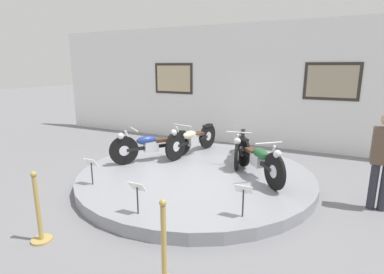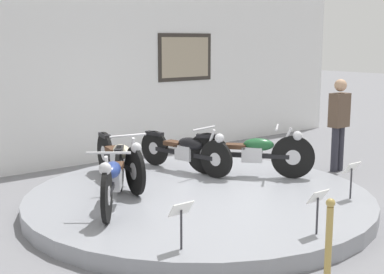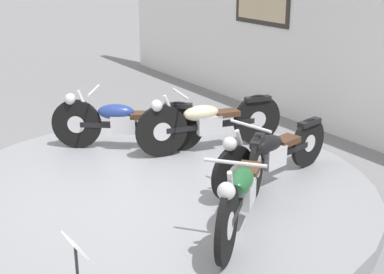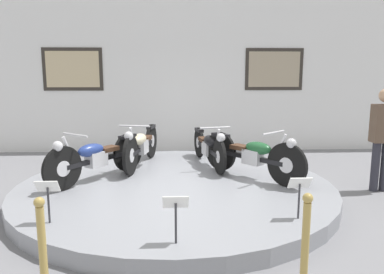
# 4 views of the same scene
# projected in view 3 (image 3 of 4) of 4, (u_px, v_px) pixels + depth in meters

# --- Properties ---
(ground_plane) EXTENTS (60.00, 60.00, 0.00)m
(ground_plane) POSITION_uv_depth(u_px,v_px,m) (158.00, 202.00, 6.06)
(ground_plane) COLOR slate
(display_platform) EXTENTS (4.87, 4.87, 0.21)m
(display_platform) POSITION_uv_depth(u_px,v_px,m) (158.00, 194.00, 6.03)
(display_platform) COLOR gray
(display_platform) RESTS_ON ground_plane
(back_wall) EXTENTS (14.00, 0.22, 3.61)m
(back_wall) POSITION_uv_depth(u_px,v_px,m) (381.00, 20.00, 7.27)
(back_wall) COLOR white
(back_wall) RESTS_ON ground_plane
(motorcycle_blue) EXTENTS (1.26, 1.64, 0.81)m
(motorcycle_blue) POSITION_uv_depth(u_px,v_px,m) (124.00, 120.00, 6.97)
(motorcycle_blue) COLOR black
(motorcycle_blue) RESTS_ON display_platform
(motorcycle_cream) EXTENTS (0.58, 2.00, 0.82)m
(motorcycle_cream) POSITION_uv_depth(u_px,v_px,m) (208.00, 121.00, 6.92)
(motorcycle_cream) COLOR black
(motorcycle_cream) RESTS_ON display_platform
(motorcycle_black) EXTENTS (0.56, 1.92, 0.78)m
(motorcycle_black) POSITION_uv_depth(u_px,v_px,m) (271.00, 152.00, 5.94)
(motorcycle_black) COLOR black
(motorcycle_black) RESTS_ON display_platform
(motorcycle_green) EXTENTS (1.36, 1.58, 0.81)m
(motorcycle_green) POSITION_uv_depth(u_px,v_px,m) (243.00, 188.00, 4.97)
(motorcycle_green) COLOR black
(motorcycle_green) RESTS_ON display_platform
(info_placard_front_right) EXTENTS (0.26, 0.11, 0.51)m
(info_placard_front_right) POSITION_uv_depth(u_px,v_px,m) (76.00, 253.00, 3.96)
(info_placard_front_right) COLOR #333338
(info_placard_front_right) RESTS_ON display_platform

